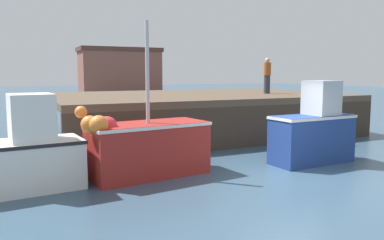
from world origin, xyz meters
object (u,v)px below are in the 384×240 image
(rowboat, at_px, (327,142))
(dockworker, at_px, (267,76))
(fishing_boat_mid, at_px, (313,132))
(fishing_boat_near_right, at_px, (146,147))
(fishing_boat_near_left, at_px, (20,156))

(rowboat, bearing_deg, dockworker, 85.49)
(dockworker, bearing_deg, fishing_boat_mid, -112.93)
(fishing_boat_mid, height_order, rowboat, fishing_boat_mid)
(fishing_boat_mid, height_order, dockworker, dockworker)
(rowboat, relative_size, dockworker, 1.25)
(fishing_boat_mid, distance_m, dockworker, 6.64)
(fishing_boat_near_right, bearing_deg, fishing_boat_near_left, -178.82)
(fishing_boat_mid, relative_size, dockworker, 1.65)
(fishing_boat_near_right, relative_size, fishing_boat_mid, 1.50)
(fishing_boat_near_left, xyz_separation_m, fishing_boat_mid, (8.18, -0.61, 0.13))
(fishing_boat_mid, bearing_deg, dockworker, 67.07)
(dockworker, bearing_deg, fishing_boat_near_right, -145.42)
(fishing_boat_near_right, distance_m, rowboat, 7.37)
(fishing_boat_mid, distance_m, rowboat, 2.83)
(fishing_boat_near_left, distance_m, fishing_boat_near_right, 3.07)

